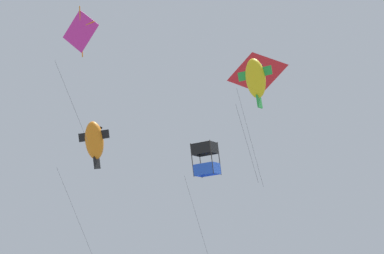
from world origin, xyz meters
The scene contains 5 objects.
kite_delta_near_right centered at (1.21, 3.19, 23.08)m, with size 2.94×2.85×7.31m.
kite_diamond_highest centered at (6.56, -6.78, 21.79)m, with size 2.38×2.14×6.45m.
kite_fish_upper_right centered at (1.36, -6.09, 18.23)m, with size 3.64×2.83×7.71m.
kite_box_low_drifter centered at (-1.92, 0.44, 18.71)m, with size 2.74×2.31×6.99m.
kite_fish_far_centre centered at (6.93, 1.77, 19.42)m, with size 2.40×1.73×5.83m.
Camera 1 is at (31.92, -3.90, 4.97)m, focal length 56.67 mm.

